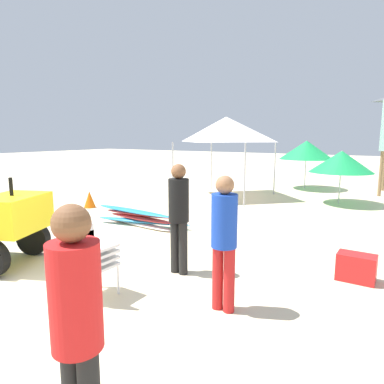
{
  "coord_description": "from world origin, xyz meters",
  "views": [
    {
      "loc": [
        4.34,
        -2.76,
        2.17
      ],
      "look_at": [
        0.52,
        3.2,
        1.02
      ],
      "focal_mm": 32.25,
      "sensor_mm": 36.0,
      "label": 1
    }
  ],
  "objects_px": {
    "lifeguard_near_left": "(77,323)",
    "beach_umbrella_mid": "(341,162)",
    "stacked_plastic_chairs": "(89,252)",
    "popup_canopy": "(226,129)",
    "surfboard_pile": "(139,218)",
    "cooler_box": "(356,267)",
    "beach_umbrella_left": "(306,150)",
    "lifeguard_near_right": "(224,235)",
    "lifeguard_near_center": "(179,211)",
    "traffic_cone_far": "(90,199)"
  },
  "relations": [
    {
      "from": "lifeguard_near_left",
      "to": "beach_umbrella_mid",
      "type": "height_order",
      "value": "lifeguard_near_left"
    },
    {
      "from": "stacked_plastic_chairs",
      "to": "popup_canopy",
      "type": "height_order",
      "value": "popup_canopy"
    },
    {
      "from": "surfboard_pile",
      "to": "beach_umbrella_mid",
      "type": "relative_size",
      "value": 1.37
    },
    {
      "from": "cooler_box",
      "to": "beach_umbrella_left",
      "type": "bearing_deg",
      "value": 109.18
    },
    {
      "from": "popup_canopy",
      "to": "cooler_box",
      "type": "height_order",
      "value": "popup_canopy"
    },
    {
      "from": "lifeguard_near_right",
      "to": "cooler_box",
      "type": "distance_m",
      "value": 2.4
    },
    {
      "from": "lifeguard_near_center",
      "to": "lifeguard_near_right",
      "type": "height_order",
      "value": "lifeguard_near_center"
    },
    {
      "from": "traffic_cone_far",
      "to": "lifeguard_near_left",
      "type": "bearing_deg",
      "value": -41.24
    },
    {
      "from": "lifeguard_near_center",
      "to": "beach_umbrella_left",
      "type": "distance_m",
      "value": 10.29
    },
    {
      "from": "beach_umbrella_left",
      "to": "cooler_box",
      "type": "xyz_separation_m",
      "value": [
        3.15,
        -9.04,
        -1.4
      ]
    },
    {
      "from": "surfboard_pile",
      "to": "cooler_box",
      "type": "xyz_separation_m",
      "value": [
        4.95,
        -0.7,
        0.01
      ]
    },
    {
      "from": "lifeguard_near_center",
      "to": "beach_umbrella_mid",
      "type": "height_order",
      "value": "lifeguard_near_center"
    },
    {
      "from": "stacked_plastic_chairs",
      "to": "beach_umbrella_mid",
      "type": "height_order",
      "value": "beach_umbrella_mid"
    },
    {
      "from": "lifeguard_near_center",
      "to": "traffic_cone_far",
      "type": "height_order",
      "value": "lifeguard_near_center"
    },
    {
      "from": "surfboard_pile",
      "to": "stacked_plastic_chairs",
      "type": "bearing_deg",
      "value": -58.33
    },
    {
      "from": "stacked_plastic_chairs",
      "to": "lifeguard_near_left",
      "type": "height_order",
      "value": "lifeguard_near_left"
    },
    {
      "from": "lifeguard_near_right",
      "to": "lifeguard_near_left",
      "type": "bearing_deg",
      "value": -85.2
    },
    {
      "from": "popup_canopy",
      "to": "beach_umbrella_mid",
      "type": "height_order",
      "value": "popup_canopy"
    },
    {
      "from": "lifeguard_near_left",
      "to": "cooler_box",
      "type": "xyz_separation_m",
      "value": [
        1.08,
        4.24,
        -0.82
      ]
    },
    {
      "from": "surfboard_pile",
      "to": "lifeguard_near_left",
      "type": "bearing_deg",
      "value": -51.98
    },
    {
      "from": "cooler_box",
      "to": "traffic_cone_far",
      "type": "bearing_deg",
      "value": 168.62
    },
    {
      "from": "traffic_cone_far",
      "to": "beach_umbrella_left",
      "type": "bearing_deg",
      "value": 58.85
    },
    {
      "from": "traffic_cone_far",
      "to": "lifeguard_near_right",
      "type": "bearing_deg",
      "value": -28.17
    },
    {
      "from": "traffic_cone_far",
      "to": "beach_umbrella_mid",
      "type": "bearing_deg",
      "value": 36.88
    },
    {
      "from": "lifeguard_near_right",
      "to": "beach_umbrella_mid",
      "type": "bearing_deg",
      "value": 90.38
    },
    {
      "from": "stacked_plastic_chairs",
      "to": "lifeguard_near_center",
      "type": "xyz_separation_m",
      "value": [
        0.49,
        1.38,
        0.36
      ]
    },
    {
      "from": "lifeguard_near_center",
      "to": "traffic_cone_far",
      "type": "relative_size",
      "value": 3.44
    },
    {
      "from": "lifeguard_near_left",
      "to": "popup_canopy",
      "type": "relative_size",
      "value": 0.62
    },
    {
      "from": "lifeguard_near_left",
      "to": "beach_umbrella_left",
      "type": "height_order",
      "value": "beach_umbrella_left"
    },
    {
      "from": "surfboard_pile",
      "to": "traffic_cone_far",
      "type": "distance_m",
      "value": 2.86
    },
    {
      "from": "lifeguard_near_right",
      "to": "traffic_cone_far",
      "type": "distance_m",
      "value": 7.29
    },
    {
      "from": "surfboard_pile",
      "to": "lifeguard_near_center",
      "type": "bearing_deg",
      "value": -37.11
    },
    {
      "from": "surfboard_pile",
      "to": "lifeguard_near_right",
      "type": "relative_size",
      "value": 1.58
    },
    {
      "from": "surfboard_pile",
      "to": "lifeguard_near_center",
      "type": "relative_size",
      "value": 1.54
    },
    {
      "from": "lifeguard_near_center",
      "to": "beach_umbrella_left",
      "type": "relative_size",
      "value": 0.81
    },
    {
      "from": "traffic_cone_far",
      "to": "cooler_box",
      "type": "bearing_deg",
      "value": -11.38
    },
    {
      "from": "popup_canopy",
      "to": "cooler_box",
      "type": "bearing_deg",
      "value": -47.65
    },
    {
      "from": "lifeguard_near_center",
      "to": "beach_umbrella_left",
      "type": "xyz_separation_m",
      "value": [
        -0.72,
        10.24,
        0.6
      ]
    },
    {
      "from": "beach_umbrella_left",
      "to": "lifeguard_near_left",
      "type": "bearing_deg",
      "value": -81.18
    },
    {
      "from": "stacked_plastic_chairs",
      "to": "popup_canopy",
      "type": "relative_size",
      "value": 0.39
    },
    {
      "from": "beach_umbrella_mid",
      "to": "traffic_cone_far",
      "type": "xyz_separation_m",
      "value": [
        -6.34,
        -4.76,
        -1.11
      ]
    },
    {
      "from": "surfboard_pile",
      "to": "lifeguard_near_center",
      "type": "xyz_separation_m",
      "value": [
        2.52,
        -1.9,
        0.81
      ]
    },
    {
      "from": "lifeguard_near_left",
      "to": "traffic_cone_far",
      "type": "xyz_separation_m",
      "value": [
        -6.59,
        5.78,
        -0.77
      ]
    },
    {
      "from": "lifeguard_near_left",
      "to": "beach_umbrella_mid",
      "type": "xyz_separation_m",
      "value": [
        -0.25,
        10.54,
        0.34
      ]
    },
    {
      "from": "lifeguard_near_right",
      "to": "beach_umbrella_left",
      "type": "xyz_separation_m",
      "value": [
        -1.86,
        10.93,
        0.62
      ]
    },
    {
      "from": "surfboard_pile",
      "to": "popup_canopy",
      "type": "height_order",
      "value": "popup_canopy"
    },
    {
      "from": "beach_umbrella_left",
      "to": "beach_umbrella_mid",
      "type": "xyz_separation_m",
      "value": [
        1.81,
        -2.74,
        -0.24
      ]
    },
    {
      "from": "lifeguard_near_left",
      "to": "lifeguard_near_right",
      "type": "height_order",
      "value": "lifeguard_near_left"
    },
    {
      "from": "beach_umbrella_left",
      "to": "cooler_box",
      "type": "height_order",
      "value": "beach_umbrella_left"
    },
    {
      "from": "lifeguard_near_left",
      "to": "lifeguard_near_center",
      "type": "distance_m",
      "value": 3.32
    }
  ]
}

